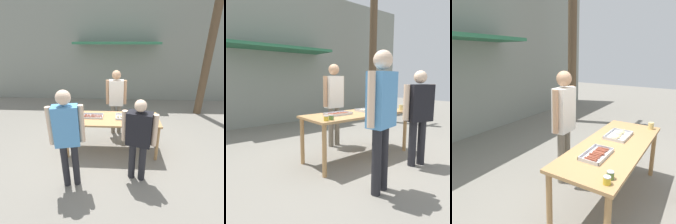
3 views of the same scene
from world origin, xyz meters
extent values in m
plane|color=gray|center=(0.00, 0.00, 0.00)|extent=(24.00, 24.00, 0.00)
cube|color=gray|center=(0.00, 4.00, 2.25)|extent=(12.00, 0.12, 4.50)
cube|color=#2D704C|center=(0.00, 3.45, 2.40)|extent=(3.20, 1.00, 0.08)
cube|color=tan|center=(0.00, 0.00, 0.84)|extent=(2.15, 0.81, 0.04)
cylinder|color=tan|center=(-1.01, -0.34, 0.41)|extent=(0.07, 0.07, 0.82)
cylinder|color=tan|center=(1.01, -0.34, 0.41)|extent=(0.07, 0.07, 0.82)
cylinder|color=tan|center=(-1.01, 0.34, 0.41)|extent=(0.07, 0.07, 0.82)
cylinder|color=tan|center=(1.01, 0.34, 0.41)|extent=(0.07, 0.07, 0.82)
cube|color=silver|center=(-0.45, 0.04, 0.86)|extent=(0.47, 0.26, 0.01)
cube|color=silver|center=(-0.45, -0.08, 0.89)|extent=(0.47, 0.01, 0.03)
cube|color=silver|center=(-0.45, 0.17, 0.89)|extent=(0.47, 0.01, 0.03)
cube|color=silver|center=(-0.68, 0.04, 0.89)|extent=(0.01, 0.26, 0.03)
cube|color=silver|center=(-0.22, 0.04, 0.89)|extent=(0.01, 0.26, 0.03)
cylinder|color=brown|center=(-0.64, 0.05, 0.88)|extent=(0.03, 0.12, 0.02)
cylinder|color=brown|center=(-0.61, 0.05, 0.88)|extent=(0.03, 0.15, 0.03)
cylinder|color=brown|center=(-0.56, 0.04, 0.88)|extent=(0.03, 0.13, 0.03)
cylinder|color=brown|center=(-0.53, 0.04, 0.88)|extent=(0.04, 0.13, 0.02)
cylinder|color=brown|center=(-0.49, 0.05, 0.88)|extent=(0.04, 0.14, 0.03)
cylinder|color=brown|center=(-0.45, 0.04, 0.88)|extent=(0.03, 0.12, 0.03)
cylinder|color=brown|center=(-0.41, 0.04, 0.88)|extent=(0.03, 0.15, 0.03)
cylinder|color=brown|center=(-0.37, 0.04, 0.88)|extent=(0.02, 0.13, 0.02)
cylinder|color=brown|center=(-0.33, 0.04, 0.88)|extent=(0.03, 0.13, 0.03)
cylinder|color=brown|center=(-0.29, 0.04, 0.88)|extent=(0.03, 0.14, 0.02)
cylinder|color=brown|center=(-0.25, 0.04, 0.88)|extent=(0.04, 0.14, 0.02)
cube|color=silver|center=(0.31, 0.04, 0.86)|extent=(0.46, 0.31, 0.01)
cube|color=silver|center=(0.31, -0.11, 0.89)|extent=(0.46, 0.01, 0.03)
cube|color=silver|center=(0.31, 0.20, 0.89)|extent=(0.46, 0.01, 0.03)
cube|color=silver|center=(0.09, 0.04, 0.89)|extent=(0.01, 0.31, 0.03)
cube|color=silver|center=(0.54, 0.04, 0.89)|extent=(0.01, 0.31, 0.03)
ellipsoid|color=beige|center=(0.14, 0.05, 0.89)|extent=(0.06, 0.11, 0.05)
ellipsoid|color=beige|center=(0.21, 0.05, 0.89)|extent=(0.07, 0.13, 0.04)
ellipsoid|color=beige|center=(0.28, 0.04, 0.89)|extent=(0.05, 0.10, 0.03)
ellipsoid|color=beige|center=(0.35, 0.05, 0.89)|extent=(0.05, 0.10, 0.04)
ellipsoid|color=beige|center=(0.42, 0.04, 0.89)|extent=(0.06, 0.10, 0.04)
ellipsoid|color=beige|center=(0.49, 0.05, 0.89)|extent=(0.05, 0.10, 0.04)
cylinder|color=gold|center=(-0.94, -0.29, 0.90)|extent=(0.08, 0.08, 0.07)
cylinder|color=#B2B2B7|center=(-0.94, -0.29, 0.93)|extent=(0.07, 0.07, 0.01)
cylinder|color=#567A38|center=(-0.83, -0.28, 0.90)|extent=(0.08, 0.08, 0.07)
cylinder|color=#B2B2B7|center=(-0.83, -0.28, 0.93)|extent=(0.07, 0.07, 0.01)
cylinder|color=#DBC67A|center=(0.93, -0.28, 0.91)|extent=(0.09, 0.09, 0.11)
cylinder|color=#756B5B|center=(-0.02, 0.85, 0.43)|extent=(0.12, 0.12, 0.87)
cylinder|color=#756B5B|center=(0.16, 0.85, 0.43)|extent=(0.12, 0.12, 0.87)
cube|color=silver|center=(0.07, 0.85, 1.21)|extent=(0.39, 0.22, 0.69)
sphere|color=tan|center=(0.07, 0.85, 1.69)|extent=(0.23, 0.23, 0.23)
cylinder|color=tan|center=(-0.16, 0.84, 1.23)|extent=(0.09, 0.09, 0.65)
cylinder|color=tan|center=(0.31, 0.86, 1.23)|extent=(0.09, 0.09, 0.65)
cylinder|color=#232328|center=(-0.60, -1.13, 0.44)|extent=(0.12, 0.12, 0.88)
cylinder|color=#232328|center=(-0.78, -1.17, 0.44)|extent=(0.12, 0.12, 0.88)
cube|color=#5193D1|center=(-0.69, -1.15, 1.23)|extent=(0.45, 0.30, 0.70)
sphere|color=beige|center=(-0.69, -1.15, 1.72)|extent=(0.24, 0.24, 0.24)
cylinder|color=beige|center=(-0.44, -1.10, 1.25)|extent=(0.09, 0.09, 0.66)
cylinder|color=beige|center=(-0.93, -1.20, 1.25)|extent=(0.09, 0.09, 0.66)
cylinder|color=#232328|center=(0.62, -0.95, 0.39)|extent=(0.13, 0.13, 0.78)
cylinder|color=#232328|center=(0.43, -0.90, 0.39)|extent=(0.13, 0.13, 0.78)
cube|color=black|center=(0.53, -0.93, 1.09)|extent=(0.48, 0.35, 0.62)
sphere|color=beige|center=(0.53, -0.93, 1.52)|extent=(0.21, 0.21, 0.21)
cylinder|color=beige|center=(0.78, -1.00, 1.11)|extent=(0.10, 0.10, 0.59)
cylinder|color=beige|center=(0.27, -0.85, 1.11)|extent=(0.10, 0.10, 0.59)
cylinder|color=brown|center=(3.03, 2.49, 3.01)|extent=(0.25, 0.25, 6.02)
camera|label=1|loc=(0.19, -3.64, 2.55)|focal=28.00mm
camera|label=2|loc=(-2.80, -2.95, 1.49)|focal=35.00mm
camera|label=3|loc=(-2.67, -0.94, 2.03)|focal=35.00mm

